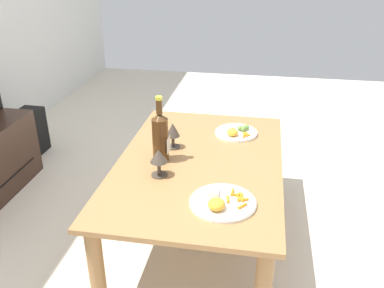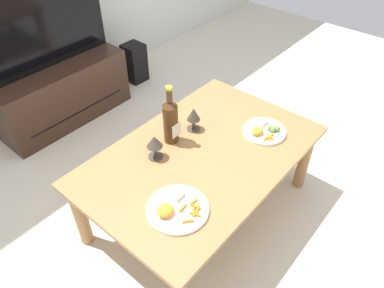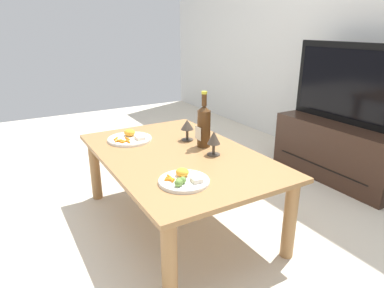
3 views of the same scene
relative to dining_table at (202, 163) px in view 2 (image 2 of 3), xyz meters
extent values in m
plane|color=beige|center=(0.00, 0.00, -0.40)|extent=(6.40, 6.40, 0.00)
cube|color=#9E7042|center=(0.00, 0.00, 0.06)|extent=(1.29, 0.83, 0.03)
cylinder|color=#9E7042|center=(0.58, -0.35, -0.18)|extent=(0.07, 0.07, 0.44)
cylinder|color=#9E7042|center=(-0.58, 0.35, -0.18)|extent=(0.07, 0.07, 0.44)
cylinder|color=#9E7042|center=(0.58, 0.35, -0.18)|extent=(0.07, 0.07, 0.44)
cube|color=#382319|center=(0.05, 1.47, -0.17)|extent=(1.02, 0.47, 0.45)
cube|color=black|center=(0.05, 1.23, -0.26)|extent=(0.81, 0.01, 0.01)
cube|color=black|center=(0.05, 1.47, 0.36)|extent=(1.00, 0.04, 0.61)
cube|color=black|center=(0.05, 1.45, 0.36)|extent=(0.92, 0.01, 0.51)
cube|color=black|center=(0.81, 1.43, -0.23)|extent=(0.17, 0.17, 0.35)
cylinder|color=#4C2D14|center=(-0.02, 0.20, 0.18)|extent=(0.08, 0.08, 0.23)
cone|color=#4C2D14|center=(-0.02, 0.20, 0.31)|extent=(0.08, 0.08, 0.04)
cylinder|color=#4C2D14|center=(-0.02, 0.20, 0.36)|extent=(0.03, 0.03, 0.07)
cylinder|color=yellow|center=(-0.02, 0.20, 0.41)|extent=(0.03, 0.03, 0.02)
cube|color=silver|center=(-0.02, 0.16, 0.16)|extent=(0.07, 0.00, 0.08)
cylinder|color=#473D33|center=(-0.18, 0.17, 0.07)|extent=(0.08, 0.08, 0.01)
cylinder|color=#473D33|center=(-0.18, 0.17, 0.11)|extent=(0.02, 0.02, 0.07)
cone|color=#473D33|center=(-0.18, 0.17, 0.18)|extent=(0.08, 0.08, 0.06)
cylinder|color=#473D33|center=(0.13, 0.17, 0.07)|extent=(0.08, 0.08, 0.01)
cylinder|color=#473D33|center=(0.13, 0.17, 0.11)|extent=(0.02, 0.02, 0.06)
cone|color=#473D33|center=(0.13, 0.17, 0.18)|extent=(0.08, 0.08, 0.08)
cylinder|color=white|center=(-0.37, -0.16, 0.08)|extent=(0.29, 0.29, 0.01)
torus|color=white|center=(-0.37, -0.16, 0.08)|extent=(0.28, 0.28, 0.01)
ellipsoid|color=orange|center=(-0.42, -0.14, 0.10)|extent=(0.08, 0.07, 0.04)
cube|color=beige|center=(-0.32, -0.11, 0.09)|extent=(0.07, 0.05, 0.02)
cylinder|color=orange|center=(-0.39, -0.24, 0.09)|extent=(0.05, 0.04, 0.01)
cylinder|color=orange|center=(-0.34, -0.24, 0.09)|extent=(0.03, 0.05, 0.01)
cylinder|color=orange|center=(-0.32, -0.23, 0.09)|extent=(0.05, 0.03, 0.01)
cylinder|color=orange|center=(-0.34, -0.23, 0.09)|extent=(0.05, 0.04, 0.01)
cylinder|color=orange|center=(-0.31, -0.22, 0.09)|extent=(0.02, 0.05, 0.01)
cylinder|color=orange|center=(-0.30, -0.19, 0.09)|extent=(0.05, 0.01, 0.01)
cylinder|color=orange|center=(-0.35, -0.18, 0.09)|extent=(0.05, 0.02, 0.01)
cylinder|color=white|center=(0.37, -0.16, 0.08)|extent=(0.25, 0.25, 0.01)
torus|color=white|center=(0.37, -0.16, 0.08)|extent=(0.24, 0.24, 0.01)
ellipsoid|color=orange|center=(0.32, -0.14, 0.10)|extent=(0.07, 0.06, 0.04)
cube|color=beige|center=(0.41, -0.12, 0.09)|extent=(0.06, 0.05, 0.02)
cylinder|color=orange|center=(0.31, -0.21, 0.09)|extent=(0.05, 0.01, 0.01)
cylinder|color=orange|center=(0.33, -0.21, 0.09)|extent=(0.05, 0.04, 0.01)
cylinder|color=orange|center=(0.34, -0.21, 0.09)|extent=(0.05, 0.02, 0.01)
cylinder|color=orange|center=(0.33, -0.22, 0.09)|extent=(0.04, 0.05, 0.01)
sphere|color=olive|center=(0.39, -0.18, 0.10)|extent=(0.03, 0.03, 0.03)
sphere|color=olive|center=(0.40, -0.20, 0.10)|extent=(0.03, 0.03, 0.03)
sphere|color=olive|center=(0.41, -0.21, 0.10)|extent=(0.03, 0.03, 0.03)
sphere|color=olive|center=(0.41, -0.21, 0.10)|extent=(0.03, 0.03, 0.03)
sphere|color=olive|center=(0.39, -0.20, 0.10)|extent=(0.03, 0.03, 0.03)
camera|label=1|loc=(-1.84, -0.28, 1.07)|focal=38.54mm
camera|label=2|loc=(-1.13, -0.89, 1.37)|focal=34.17mm
camera|label=3|loc=(1.65, -0.86, 0.78)|focal=31.64mm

